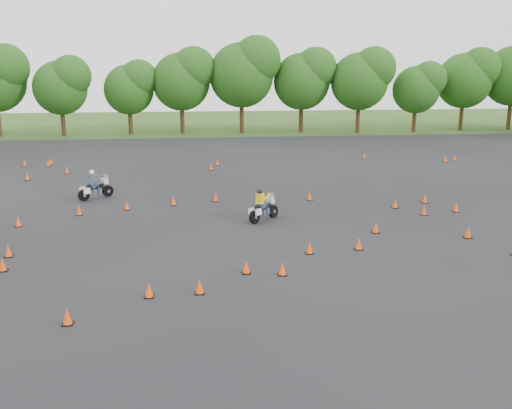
# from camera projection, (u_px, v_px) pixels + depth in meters

# --- Properties ---
(ground) EXTENTS (140.00, 140.00, 0.00)m
(ground) POSITION_uv_depth(u_px,v_px,m) (269.00, 263.00, 20.65)
(ground) COLOR #2D5119
(ground) RESTS_ON ground
(asphalt_pad) EXTENTS (62.00, 62.00, 0.00)m
(asphalt_pad) POSITION_uv_depth(u_px,v_px,m) (251.00, 219.00, 26.44)
(asphalt_pad) COLOR black
(asphalt_pad) RESTS_ON ground
(treeline) EXTENTS (86.90, 31.89, 10.37)m
(treeline) POSITION_uv_depth(u_px,v_px,m) (243.00, 92.00, 54.18)
(treeline) COLOR #214E16
(treeline) RESTS_ON ground
(traffic_cones) EXTENTS (36.79, 33.12, 0.45)m
(traffic_cones) POSITION_uv_depth(u_px,v_px,m) (229.00, 214.00, 26.46)
(traffic_cones) COLOR #F84B0A
(traffic_cones) RESTS_ON asphalt_pad
(rider_grey) EXTENTS (1.98, 1.79, 1.58)m
(rider_grey) POSITION_uv_depth(u_px,v_px,m) (95.00, 184.00, 30.35)
(rider_grey) COLOR #414549
(rider_grey) RESTS_ON ground
(rider_yellow) EXTENTS (1.82, 1.78, 1.50)m
(rider_yellow) POSITION_uv_depth(u_px,v_px,m) (265.00, 205.00, 26.07)
(rider_yellow) COLOR gold
(rider_yellow) RESTS_ON ground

